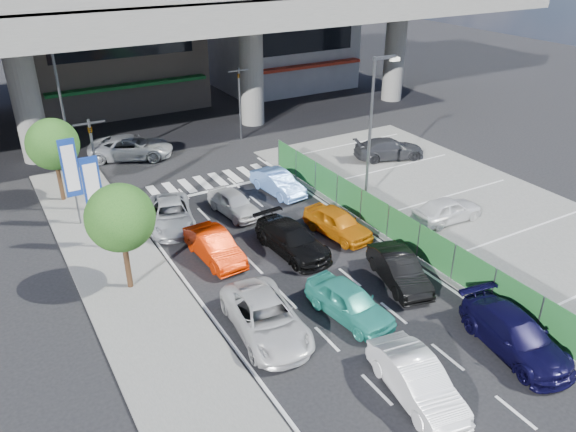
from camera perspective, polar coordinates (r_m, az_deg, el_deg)
ground at (r=24.27m, az=3.18°, el=-7.28°), size 120.00×120.00×0.00m
parking_lot at (r=32.03m, az=17.91°, el=0.44°), size 12.00×28.00×0.06m
sidewalk_left at (r=25.08m, az=-15.68°, el=-6.97°), size 4.00×30.00×0.12m
fence_run at (r=27.32m, az=11.45°, el=-1.41°), size 0.16×22.00×1.80m
expressway at (r=40.53m, az=-14.68°, el=19.27°), size 64.00×14.00×10.75m
building_center at (r=51.24m, az=-18.27°, el=18.85°), size 14.00×10.90×15.00m
building_east at (r=56.23m, az=-0.92°, el=19.18°), size 12.00×10.90×12.00m
traffic_light_left at (r=30.66m, az=-19.27°, el=7.00°), size 1.60×1.24×5.20m
traffic_light_right at (r=40.55m, az=-4.99°, el=13.05°), size 1.60×1.24×5.20m
street_lamp_right at (r=30.49m, az=8.68°, el=9.76°), size 1.65×0.22×8.00m
street_lamp_left at (r=36.10m, az=-21.80°, el=10.87°), size 1.65×0.22×8.00m
signboard_near at (r=27.12m, az=-19.18°, el=2.44°), size 0.80×0.14×4.70m
signboard_far at (r=29.82m, az=-21.20°, el=4.31°), size 0.80×0.14×4.70m
tree_near at (r=23.44m, az=-16.67°, el=-0.20°), size 2.80×2.80×4.80m
tree_far at (r=32.97m, az=-22.79°, el=6.73°), size 2.80×2.80×4.80m
hatch_white_back_mid at (r=19.35m, az=12.93°, el=-15.94°), size 2.06×4.36×1.38m
minivan_navy_back at (r=22.18m, az=22.09°, el=-11.11°), size 2.64×5.00×1.38m
sedan_white_mid_left at (r=21.40m, az=-2.25°, el=-10.31°), size 2.81×5.18×1.38m
taxi_teal_mid at (r=22.34m, az=6.25°, el=-8.66°), size 2.15×4.23×1.38m
hatch_black_mid_right at (r=24.66m, az=11.22°, el=-5.37°), size 2.38×4.26×1.33m
taxi_orange_left at (r=26.11m, az=-7.48°, el=-3.07°), size 1.64×4.13×1.34m
sedan_black_mid at (r=26.44m, az=0.44°, el=-2.40°), size 2.21×4.76×1.34m
taxi_orange_right at (r=28.03m, az=5.07°, el=-0.69°), size 2.18×4.17×1.35m
wagon_silver_front_left at (r=29.40m, az=-11.77°, el=0.13°), size 3.18×5.01×1.29m
sedan_white_front_mid at (r=30.20m, az=-5.53°, el=1.34°), size 1.92×3.89×1.28m
kei_truck_front_right at (r=32.47m, az=-1.04°, el=3.39°), size 1.81×4.07×1.30m
crossing_wagon_silver at (r=39.11m, az=-15.66°, el=6.73°), size 5.99×4.50×1.51m
parked_sedan_white at (r=30.30m, az=15.87°, el=0.63°), size 3.93×1.71×1.32m
parked_sedan_dgrey at (r=38.09m, az=10.24°, el=6.75°), size 5.02×3.28×1.35m
traffic_cone at (r=31.36m, az=7.25°, el=1.84°), size 0.47×0.47×0.75m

